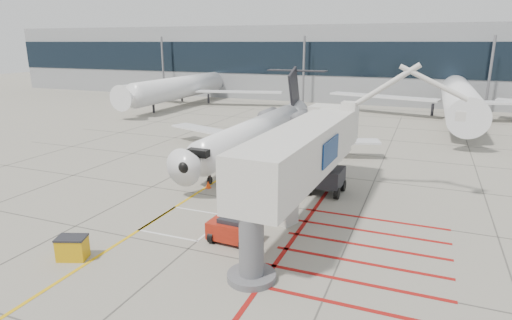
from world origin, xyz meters
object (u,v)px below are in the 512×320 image
at_px(jet_bridge, 300,162).
at_px(regional_jet, 246,121).
at_px(pushback_tug, 233,229).
at_px(spill_bin, 72,248).

bearing_deg(jet_bridge, regional_jet, 128.24).
relative_size(jet_bridge, pushback_tug, 7.67).
height_order(regional_jet, jet_bridge, jet_bridge).
relative_size(regional_jet, pushback_tug, 11.39).
bearing_deg(regional_jet, pushback_tug, -68.44).
relative_size(jet_bridge, spill_bin, 14.07).
bearing_deg(spill_bin, pushback_tug, 14.99).
distance_m(pushback_tug, spill_bin, 8.49).
bearing_deg(spill_bin, jet_bridge, 20.76).
height_order(regional_jet, pushback_tug, regional_jet).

